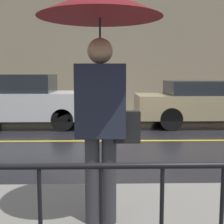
% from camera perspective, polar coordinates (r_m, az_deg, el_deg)
% --- Properties ---
extents(ground_plane, '(80.00, 80.00, 0.00)m').
position_cam_1_polar(ground_plane, '(7.54, 7.55, -5.22)').
color(ground_plane, black).
extents(sidewalk_far, '(28.00, 1.68, 0.14)m').
position_cam_1_polar(sidewalk_far, '(11.56, 4.45, -0.55)').
color(sidewalk_far, gray).
rests_on(sidewalk_far, ground_plane).
extents(lane_marking, '(25.20, 0.12, 0.01)m').
position_cam_1_polar(lane_marking, '(7.54, 7.55, -5.19)').
color(lane_marking, gold).
rests_on(lane_marking, ground_plane).
extents(building_storefront, '(28.00, 0.30, 4.62)m').
position_cam_1_polar(building_storefront, '(12.47, 4.10, 10.33)').
color(building_storefront, gray).
rests_on(building_storefront, ground_plane).
extents(pedestrian, '(1.15, 1.15, 2.22)m').
position_cam_1_polar(pedestrian, '(2.94, -2.11, 13.31)').
color(pedestrian, '#333338').
rests_on(pedestrian, sidewalk_near).
extents(car_white, '(4.09, 1.80, 1.57)m').
position_cam_1_polar(car_white, '(9.76, -16.08, 2.06)').
color(car_white, silver).
rests_on(car_white, ground_plane).
extents(car_tan, '(4.74, 1.78, 1.38)m').
position_cam_1_polar(car_tan, '(9.99, 17.90, 1.70)').
color(car_tan, tan).
rests_on(car_tan, ground_plane).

